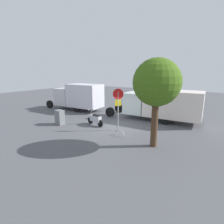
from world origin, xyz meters
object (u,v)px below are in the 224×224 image
(utility_cabinet, at_px, (60,117))
(bike_rack_hoop, at_px, (120,136))
(box_truck_far, at_px, (78,96))
(motorcycle, at_px, (95,119))
(street_tree, at_px, (157,83))
(stop_sign, at_px, (118,103))
(box_truck_near, at_px, (161,103))

(utility_cabinet, distance_m, bike_rack_hoop, 5.49)
(box_truck_far, height_order, motorcycle, box_truck_far)
(bike_rack_hoop, bearing_deg, street_tree, 171.74)
(box_truck_far, distance_m, street_tree, 11.82)
(stop_sign, bearing_deg, box_truck_far, -26.17)
(motorcycle, bearing_deg, street_tree, 178.15)
(box_truck_near, height_order, street_tree, street_tree)
(street_tree, bearing_deg, bike_rack_hoop, -8.26)
(street_tree, distance_m, utility_cabinet, 8.52)
(box_truck_far, distance_m, utility_cabinet, 5.69)
(street_tree, height_order, bike_rack_hoop, street_tree)
(box_truck_far, distance_m, bike_rack_hoop, 9.38)
(box_truck_far, relative_size, utility_cabinet, 5.78)
(motorcycle, distance_m, street_tree, 6.34)
(box_truck_near, relative_size, street_tree, 1.68)
(utility_cabinet, bearing_deg, stop_sign, -164.53)
(motorcycle, bearing_deg, box_truck_far, -22.10)
(street_tree, xyz_separation_m, utility_cabinet, (7.95, 0.07, -3.06))
(motorcycle, relative_size, street_tree, 0.36)
(box_truck_near, height_order, box_truck_far, box_truck_far)
(motorcycle, bearing_deg, stop_sign, -170.07)
(motorcycle, bearing_deg, box_truck_near, -120.77)
(stop_sign, bearing_deg, street_tree, 158.54)
(box_truck_near, distance_m, motorcycle, 5.84)
(box_truck_near, xyz_separation_m, street_tree, (-1.44, 5.54, 2.12))
(motorcycle, xyz_separation_m, utility_cabinet, (2.60, 1.40, 0.08))
(motorcycle, relative_size, utility_cabinet, 1.49)
(stop_sign, bearing_deg, bike_rack_hoop, 127.17)
(box_truck_near, height_order, utility_cabinet, box_truck_near)
(stop_sign, height_order, utility_cabinet, stop_sign)
(stop_sign, distance_m, utility_cabinet, 5.16)
(box_truck_far, bearing_deg, bike_rack_hoop, 147.65)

